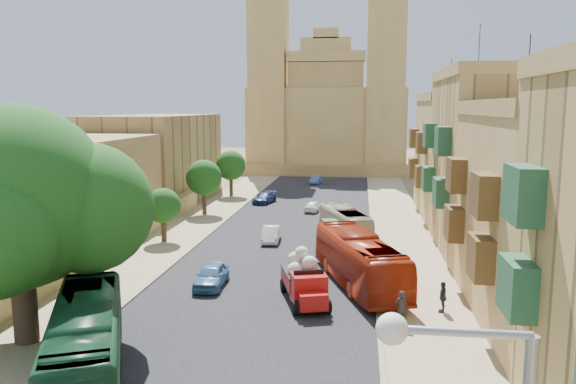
% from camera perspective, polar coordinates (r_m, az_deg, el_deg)
% --- Properties ---
extents(road_surface, '(14.00, 140.00, 0.01)m').
position_cam_1_polar(road_surface, '(50.79, 0.59, -3.79)').
color(road_surface, black).
rests_on(road_surface, ground).
extents(sidewalk_east, '(5.00, 140.00, 0.01)m').
position_cam_1_polar(sidewalk_east, '(50.57, 11.37, -4.01)').
color(sidewalk_east, '#9A8964').
rests_on(sidewalk_east, ground).
extents(sidewalk_west, '(5.00, 140.00, 0.01)m').
position_cam_1_polar(sidewalk_west, '(52.75, -9.73, -3.44)').
color(sidewalk_west, '#9A8964').
rests_on(sidewalk_west, ground).
extents(kerb_east, '(0.25, 140.00, 0.12)m').
position_cam_1_polar(kerb_east, '(50.44, 8.53, -3.91)').
color(kerb_east, '#9A8964').
rests_on(kerb_east, ground).
extents(kerb_west, '(0.25, 140.00, 0.12)m').
position_cam_1_polar(kerb_west, '(52.07, -7.09, -3.48)').
color(kerb_west, '#9A8964').
rests_on(kerb_west, ground).
extents(townhouse_b, '(9.00, 14.00, 14.90)m').
position_cam_1_polar(townhouse_b, '(32.29, 25.42, -1.61)').
color(townhouse_b, '#A4844A').
rests_on(townhouse_b, ground).
extents(townhouse_c, '(9.00, 14.00, 17.40)m').
position_cam_1_polar(townhouse_c, '(45.54, 20.18, 3.04)').
color(townhouse_c, tan).
rests_on(townhouse_c, ground).
extents(townhouse_d, '(9.00, 14.00, 15.90)m').
position_cam_1_polar(townhouse_d, '(59.29, 17.21, 3.63)').
color(townhouse_d, '#A4844A').
rests_on(townhouse_d, ground).
extents(west_wall, '(1.00, 40.00, 1.80)m').
position_cam_1_polar(west_wall, '(44.51, -17.28, -4.79)').
color(west_wall, '#A4844A').
rests_on(west_wall, ground).
extents(west_building_low, '(10.00, 28.00, 8.40)m').
position_cam_1_polar(west_building_low, '(44.79, -24.95, -0.82)').
color(west_building_low, olive).
rests_on(west_building_low, ground).
extents(west_building_mid, '(10.00, 22.00, 10.00)m').
position_cam_1_polar(west_building_mid, '(67.89, -13.22, 3.40)').
color(west_building_mid, tan).
rests_on(west_building_mid, ground).
extents(church, '(28.00, 22.50, 36.30)m').
position_cam_1_polar(church, '(98.05, 4.05, 7.79)').
color(church, '#A4844A').
rests_on(church, ground).
extents(ficus_tree, '(11.12, 10.23, 11.12)m').
position_cam_1_polar(ficus_tree, '(28.20, -25.61, -1.12)').
color(ficus_tree, '#3C2B1E').
rests_on(ficus_tree, ground).
extents(street_tree_a, '(3.21, 3.21, 4.93)m').
position_cam_1_polar(street_tree_a, '(35.90, -19.14, -4.12)').
color(street_tree_a, '#3C2B1E').
rests_on(street_tree_a, ground).
extents(street_tree_b, '(2.88, 2.88, 4.42)m').
position_cam_1_polar(street_tree_b, '(46.78, -12.57, -1.39)').
color(street_tree_b, '#3C2B1E').
rests_on(street_tree_b, ground).
extents(street_tree_c, '(3.66, 3.66, 5.62)m').
position_cam_1_polar(street_tree_c, '(57.94, -8.55, 1.44)').
color(street_tree_c, '#3C2B1E').
rests_on(street_tree_c, ground).
extents(street_tree_d, '(3.68, 3.68, 5.66)m').
position_cam_1_polar(street_tree_d, '(69.48, -5.83, 2.69)').
color(street_tree_d, '#3C2B1E').
rests_on(street_tree_d, ground).
extents(red_truck, '(3.36, 5.49, 3.03)m').
position_cam_1_polar(red_truck, '(31.97, 1.68, -8.84)').
color(red_truck, '#AA100D').
rests_on(red_truck, ground).
extents(olive_pickup, '(2.69, 4.43, 1.70)m').
position_cam_1_polar(olive_pickup, '(45.35, 4.93, -4.26)').
color(olive_pickup, '#3F5520').
rests_on(olive_pickup, ground).
extents(bus_green_north, '(6.92, 11.34, 3.13)m').
position_cam_1_polar(bus_green_north, '(24.83, -19.83, -14.07)').
color(bus_green_north, '#184A2A').
rests_on(bus_green_north, ground).
extents(bus_red_east, '(6.21, 11.69, 3.19)m').
position_cam_1_polar(bus_red_east, '(35.09, 7.23, -6.87)').
color(bus_red_east, '#9F270F').
rests_on(bus_red_east, ground).
extents(bus_cream_east, '(4.98, 9.00, 2.46)m').
position_cam_1_polar(bus_cream_east, '(48.10, 5.79, -3.05)').
color(bus_cream_east, '#C1B297').
rests_on(bus_cream_east, ground).
extents(car_blue_a, '(1.78, 4.17, 1.40)m').
position_cam_1_polar(car_blue_a, '(35.11, -7.79, -8.39)').
color(car_blue_a, teal).
rests_on(car_blue_a, ground).
extents(car_white_a, '(1.58, 3.85, 1.24)m').
position_cam_1_polar(car_white_a, '(46.01, -1.75, -4.32)').
color(car_white_a, white).
rests_on(car_white_a, ground).
extents(car_cream, '(3.02, 5.04, 1.31)m').
position_cam_1_polar(car_cream, '(44.11, 5.00, -4.87)').
color(car_cream, '#BDAE87').
rests_on(car_cream, ground).
extents(car_dkblue, '(2.62, 4.45, 1.21)m').
position_cam_1_polar(car_dkblue, '(64.36, -2.40, -0.60)').
color(car_dkblue, navy).
rests_on(car_dkblue, ground).
extents(car_white_b, '(2.07, 3.58, 1.15)m').
position_cam_1_polar(car_white_b, '(59.21, 2.63, -1.45)').
color(car_white_b, white).
rests_on(car_white_b, ground).
extents(car_blue_b, '(1.72, 3.77, 1.20)m').
position_cam_1_polar(car_blue_b, '(80.67, 2.85, 1.27)').
color(car_blue_b, '#4564A4').
rests_on(car_blue_b, ground).
extents(pedestrian_a, '(0.73, 0.56, 1.80)m').
position_cam_1_polar(pedestrian_a, '(29.42, 11.43, -11.48)').
color(pedestrian_a, black).
rests_on(pedestrian_a, ground).
extents(pedestrian_c, '(0.63, 1.07, 1.70)m').
position_cam_1_polar(pedestrian_c, '(31.66, 15.45, -10.25)').
color(pedestrian_c, '#2D2C31').
rests_on(pedestrian_c, ground).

